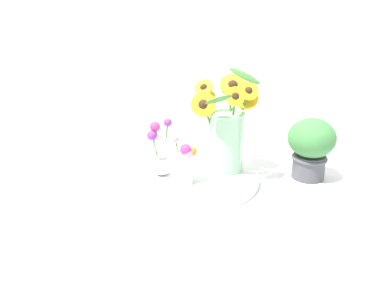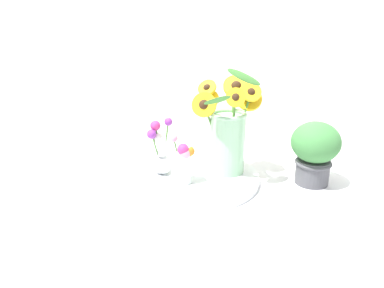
{
  "view_description": "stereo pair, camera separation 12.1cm",
  "coord_description": "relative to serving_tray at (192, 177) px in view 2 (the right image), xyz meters",
  "views": [
    {
      "loc": [
        0.13,
        -1.03,
        0.55
      ],
      "look_at": [
        0.01,
        0.1,
        0.13
      ],
      "focal_mm": 35.0,
      "sensor_mm": 36.0,
      "label": 1
    },
    {
      "loc": [
        0.25,
        -1.01,
        0.55
      ],
      "look_at": [
        0.01,
        0.1,
        0.13
      ],
      "focal_mm": 35.0,
      "sensor_mm": 36.0,
      "label": 2
    }
  ],
  "objects": [
    {
      "name": "mason_jar_sunflowers",
      "position": [
        0.11,
        0.06,
        0.15
      ],
      "size": [
        0.23,
        0.22,
        0.37
      ],
      "color": "#99CC9E",
      "rests_on": "serving_tray"
    },
    {
      "name": "vase_small_center",
      "position": [
        -0.01,
        -0.06,
        0.08
      ],
      "size": [
        0.08,
        0.06,
        0.15
      ],
      "color": "white",
      "rests_on": "serving_tray"
    },
    {
      "name": "serving_tray",
      "position": [
        0.0,
        0.0,
        0.0
      ],
      "size": [
        0.44,
        0.44,
        0.02
      ],
      "color": "silver",
      "rests_on": "ground_plane"
    },
    {
      "name": "vase_bulb_right",
      "position": [
        -0.1,
        -0.02,
        0.09
      ],
      "size": [
        0.07,
        0.07,
        0.19
      ],
      "color": "white",
      "rests_on": "serving_tray"
    },
    {
      "name": "ground_plane",
      "position": [
        -0.01,
        -0.1,
        -0.01
      ],
      "size": [
        6.0,
        6.0,
        0.0
      ],
      "primitive_type": "plane",
      "color": "silver"
    },
    {
      "name": "potted_plant",
      "position": [
        0.39,
        0.07,
        0.11
      ],
      "size": [
        0.15,
        0.15,
        0.21
      ],
      "color": "#4C4C51",
      "rests_on": "ground_plane"
    }
  ]
}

